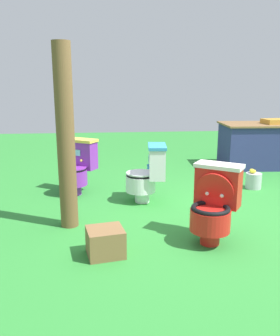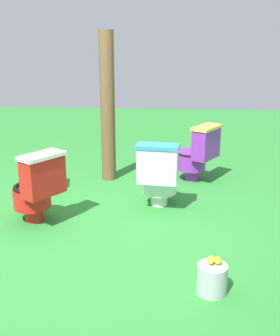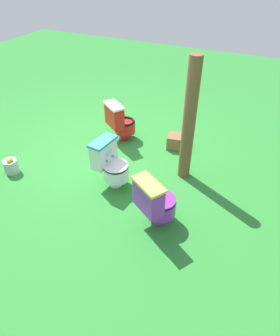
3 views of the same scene
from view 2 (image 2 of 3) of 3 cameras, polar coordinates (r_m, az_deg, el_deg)
The scene contains 7 objects.
ground at distance 4.06m, azimuth -6.05°, elevation -8.60°, with size 14.00×14.00×0.00m, color #2D8433.
toilet_white at distance 4.47m, azimuth 2.55°, elevation -0.91°, with size 0.53×0.45×0.73m.
toilet_red at distance 4.22m, azimuth -13.74°, elevation -2.51°, with size 0.61×0.63×0.73m.
toilet_purple at distance 5.34m, azimuth 7.80°, elevation 2.04°, with size 0.60×0.63×0.73m.
wooden_post at distance 5.27m, azimuth -4.40°, elevation 8.09°, with size 0.18×0.18×1.84m, color brown.
small_crate at distance 5.26m, azimuth -12.25°, elevation -1.28°, with size 0.31×0.28×0.24m, color brown.
lemon_bucket at distance 3.17m, azimuth 9.68°, elevation -14.43°, with size 0.22×0.22×0.28m.
Camera 2 is at (3.59, 0.68, 1.78)m, focal length 45.15 mm.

